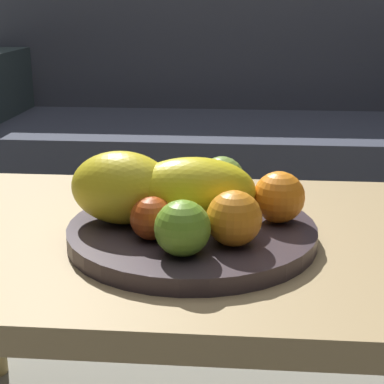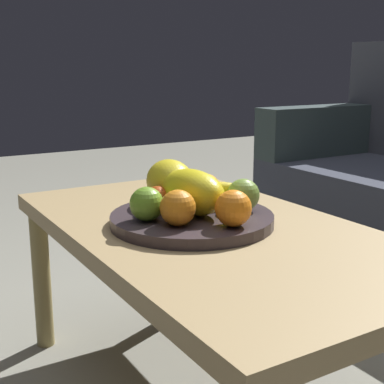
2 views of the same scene
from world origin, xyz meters
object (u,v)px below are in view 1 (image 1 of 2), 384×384
Objects in this scene: orange_right at (279,197)px; apple_front at (152,218)px; orange_front at (234,218)px; fruit_bowl at (192,232)px; coffee_table at (211,264)px; couch at (219,144)px; orange_left at (147,183)px; banana_bunch at (184,191)px; melon_smaller_beside at (122,188)px; melon_large_front at (192,192)px; apple_right at (183,228)px; apple_left at (222,179)px.

orange_right is 1.26× the size of apple_front.
fruit_bowl is at bearing 130.92° from orange_front.
coffee_table is 0.15m from orange_right.
orange_left is at bearing -93.72° from couch.
coffee_table is 17.39× the size of apple_front.
banana_bunch is (-0.01, -1.16, 0.19)m from couch.
apple_front is at bearing -49.68° from melon_smaller_beside.
melon_smaller_beside is at bearing 130.32° from apple_front.
banana_bunch reaches higher than fruit_bowl.
fruit_bowl is at bearing -0.87° from melon_smaller_beside.
coffee_table is 0.08m from fruit_bowl.
melon_large_front is 0.10m from melon_smaller_beside.
apple_right is (-0.03, -0.14, 0.11)m from coffee_table.
apple_right is (-0.00, -0.11, 0.05)m from fruit_bowl.
orange_front is at bearing -49.18° from melon_large_front.
apple_right is at bearing -134.26° from orange_right.
couch is 4.65× the size of fruit_bowl.
orange_right is at bearing 45.74° from apple_right.
fruit_bowl is 0.13m from orange_left.
banana_bunch is (0.08, 0.07, -0.03)m from melon_smaller_beside.
coffee_table is 0.13m from melon_large_front.
banana_bunch is at bearing -149.06° from apple_left.
orange_front is (0.07, -1.30, 0.21)m from couch.
melon_large_front is at bearing -89.77° from couch.
apple_right is at bearing -91.57° from fruit_bowl.
apple_front is 0.81× the size of apple_left.
couch reaches higher than banana_bunch.
couch is 10.01× the size of banana_bunch.
couch reaches higher than melon_smaller_beside.
fruit_bowl is 5.33× the size of orange_left.
orange_right is at bearing 9.99° from fruit_bowl.
apple_left is 0.07m from banana_bunch.
melon_smaller_beside is 1.99× the size of orange_right.
melon_large_front reaches higher than fruit_bowl.
apple_right is (0.05, -0.05, 0.01)m from apple_front.
apple_front is at bearing -154.80° from orange_right.
coffee_table is at bearing 174.59° from orange_right.
apple_left is 0.23m from apple_right.
apple_front is 0.36× the size of banana_bunch.
melon_smaller_beside is 0.15m from apple_right.
orange_left is 0.21m from apple_right.
fruit_bowl is 0.09m from banana_bunch.
banana_bunch is (-0.02, 0.08, 0.04)m from fruit_bowl.
apple_front is (-0.04, -1.29, 0.20)m from couch.
orange_front reaches higher than apple_right.
orange_right is 0.19m from apple_right.
melon_smaller_beside is 0.18m from orange_front.
orange_front is at bearing -87.04° from couch.
coffee_table is at bearing 49.96° from apple_front.
orange_left is (-0.14, 0.16, -0.00)m from orange_front.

